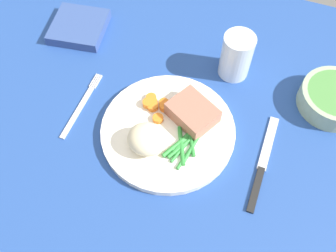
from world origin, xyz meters
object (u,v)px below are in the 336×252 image
at_px(knife, 262,164).
at_px(salad_bowl, 334,98).
at_px(napkin, 79,27).
at_px(dinner_plate, 168,131).
at_px(water_glass, 236,58).
at_px(meat_portion, 193,113).
at_px(fork, 81,105).

height_order(knife, salad_bowl, salad_bowl).
relative_size(knife, napkin, 1.72).
bearing_deg(dinner_plate, water_glass, 67.99).
bearing_deg(knife, dinner_plate, -179.86).
relative_size(dinner_plate, salad_bowl, 1.93).
xyz_separation_m(meat_portion, fork, (-0.22, -0.04, -0.03)).
xyz_separation_m(meat_portion, knife, (0.15, -0.04, -0.03)).
bearing_deg(meat_portion, napkin, 155.98).
distance_m(fork, knife, 0.38).
relative_size(knife, salad_bowl, 1.52).
xyz_separation_m(fork, napkin, (-0.10, 0.19, 0.01)).
relative_size(dinner_plate, knife, 1.26).
height_order(meat_portion, water_glass, water_glass).
relative_size(meat_portion, napkin, 0.74).
bearing_deg(dinner_plate, fork, -179.22).
xyz_separation_m(dinner_plate, water_glass, (0.08, 0.19, 0.04)).
relative_size(dinner_plate, water_glass, 2.57).
height_order(dinner_plate, knife, dinner_plate).
relative_size(dinner_plate, fork, 1.56).
height_order(meat_portion, napkin, meat_portion).
bearing_deg(fork, knife, 4.36).
xyz_separation_m(dinner_plate, knife, (0.19, -0.00, -0.01)).
distance_m(meat_portion, knife, 0.16).
relative_size(dinner_plate, napkin, 2.18).
distance_m(fork, napkin, 0.21).
distance_m(knife, salad_bowl, 0.21).
bearing_deg(dinner_plate, salad_bowl, 31.93).
height_order(water_glass, napkin, water_glass).
height_order(knife, napkin, napkin).
height_order(dinner_plate, fork, dinner_plate).
bearing_deg(water_glass, knife, -60.40).
bearing_deg(dinner_plate, meat_portion, 49.40).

